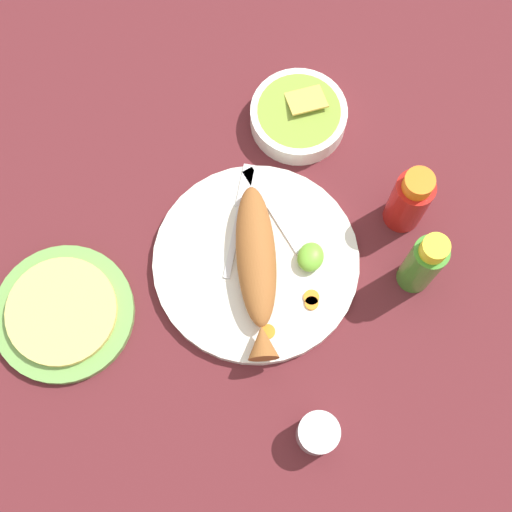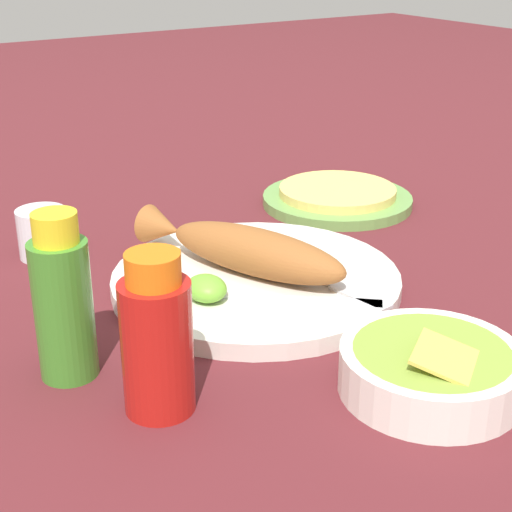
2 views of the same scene
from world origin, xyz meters
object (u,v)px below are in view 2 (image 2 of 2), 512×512
at_px(hot_sauce_bottle_red, 157,339).
at_px(main_plate, 256,281).
at_px(fork_near, 328,283).
at_px(fork_far, 301,300).
at_px(guacamole_bowl, 431,368).
at_px(fried_fish, 243,248).
at_px(tortilla_plate, 337,200).
at_px(salt_cup, 43,236).
at_px(hot_sauce_bottle_green, 63,302).

bearing_deg(hot_sauce_bottle_red, main_plate, 127.97).
bearing_deg(fork_near, fork_far, -77.95).
distance_m(main_plate, fork_far, 0.08).
xyz_separation_m(fork_far, guacamole_bowl, (0.17, 0.01, 0.00)).
distance_m(fried_fish, guacamole_bowl, 0.26).
distance_m(fork_far, hot_sauce_bottle_red, 0.20).
bearing_deg(tortilla_plate, fried_fish, -58.92).
xyz_separation_m(fork_near, tortilla_plate, (-0.23, 0.19, -0.01)).
relative_size(guacamole_bowl, tortilla_plate, 0.74).
height_order(fork_far, hot_sauce_bottle_red, hot_sauce_bottle_red).
height_order(main_plate, salt_cup, salt_cup).
distance_m(hot_sauce_bottle_red, guacamole_bowl, 0.23).
xyz_separation_m(fork_near, salt_cup, (-0.27, -0.21, 0.01)).
xyz_separation_m(fried_fish, fork_near, (0.08, 0.05, -0.02)).
distance_m(guacamole_bowl, tortilla_plate, 0.47).
relative_size(fork_near, guacamole_bowl, 1.22).
distance_m(main_plate, fried_fish, 0.04).
height_order(fork_far, tortilla_plate, fork_far).
height_order(hot_sauce_bottle_red, tortilla_plate, hot_sauce_bottle_red).
distance_m(fried_fish, fork_near, 0.10).
bearing_deg(tortilla_plate, salt_cup, -96.42).
distance_m(fork_far, tortilla_plate, 0.34).
xyz_separation_m(fork_near, hot_sauce_bottle_red, (0.08, -0.23, 0.04)).
distance_m(main_plate, hot_sauce_bottle_red, 0.24).
bearing_deg(main_plate, fried_fish, -157.07).
relative_size(fried_fish, fork_near, 1.39).
relative_size(fork_near, fork_far, 1.25).
distance_m(main_plate, hot_sauce_bottle_green, 0.24).
bearing_deg(salt_cup, hot_sauce_bottle_green, -14.48).
distance_m(hot_sauce_bottle_green, guacamole_bowl, 0.31).
xyz_separation_m(fork_far, tortilla_plate, (-0.25, 0.24, -0.01)).
distance_m(hot_sauce_bottle_red, salt_cup, 0.36).
relative_size(hot_sauce_bottle_red, salt_cup, 2.35).
distance_m(main_plate, salt_cup, 0.26).
bearing_deg(tortilla_plate, fork_far, -44.37).
bearing_deg(hot_sauce_bottle_green, fork_far, 83.75).
relative_size(main_plate, fried_fish, 1.19).
distance_m(fork_near, guacamole_bowl, 0.19).
relative_size(main_plate, fork_far, 2.07).
relative_size(fork_near, salt_cup, 3.20).
bearing_deg(hot_sauce_bottle_red, salt_cup, 175.81).
distance_m(fried_fish, fork_far, 0.10).
height_order(fried_fish, fork_near, fried_fish).
bearing_deg(fork_near, guacamole_bowl, -19.01).
distance_m(fork_near, tortilla_plate, 0.30).
height_order(fried_fish, hot_sauce_bottle_green, hot_sauce_bottle_green).
bearing_deg(fork_far, hot_sauce_bottle_red, -119.90).
relative_size(salt_cup, guacamole_bowl, 0.38).
bearing_deg(hot_sauce_bottle_green, main_plate, 103.73).
distance_m(fork_near, salt_cup, 0.34).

